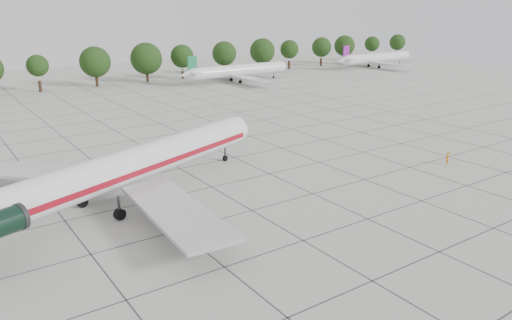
# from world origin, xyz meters

# --- Properties ---
(ground) EXTENTS (260.00, 260.00, 0.00)m
(ground) POSITION_xyz_m (0.00, 0.00, 0.00)
(ground) COLOR #AFAFA8
(ground) RESTS_ON ground
(apron_joints) EXTENTS (170.00, 170.00, 0.02)m
(apron_joints) POSITION_xyz_m (0.00, 15.00, 0.01)
(apron_joints) COLOR #383838
(apron_joints) RESTS_ON ground
(main_airliner) EXTENTS (44.02, 33.29, 10.68)m
(main_airliner) POSITION_xyz_m (-11.95, 8.23, 3.77)
(main_airliner) COLOR silver
(main_airliner) RESTS_ON ground
(ground_crew) EXTENTS (0.72, 0.71, 1.67)m
(ground_crew) POSITION_xyz_m (28.76, -1.96, 0.84)
(ground_crew) COLOR orange
(ground_crew) RESTS_ON ground
(bg_airliner_d) EXTENTS (28.24, 27.20, 7.40)m
(bg_airliner_d) POSITION_xyz_m (44.27, 71.50, 2.91)
(bg_airliner_d) COLOR silver
(bg_airliner_d) RESTS_ON ground
(bg_airliner_e) EXTENTS (28.24, 27.20, 7.40)m
(bg_airliner_e) POSITION_xyz_m (96.59, 72.24, 2.91)
(bg_airliner_e) COLOR silver
(bg_airliner_e) RESTS_ON ground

